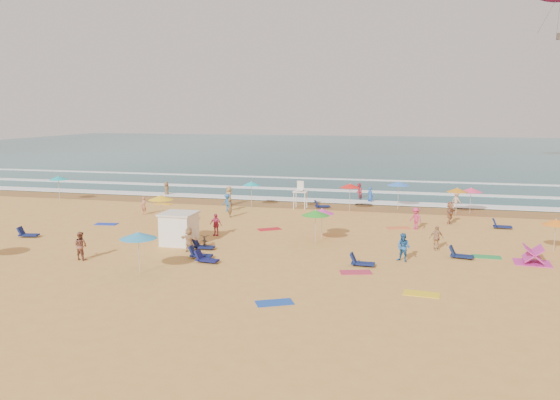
# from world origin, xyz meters

# --- Properties ---
(ground) EXTENTS (220.00, 220.00, 0.00)m
(ground) POSITION_xyz_m (0.00, 0.00, 0.00)
(ground) COLOR gold
(ground) RESTS_ON ground
(ocean) EXTENTS (220.00, 140.00, 0.18)m
(ocean) POSITION_xyz_m (0.00, 84.00, 0.00)
(ocean) COLOR #0C4756
(ocean) RESTS_ON ground
(wet_sand) EXTENTS (220.00, 220.00, 0.00)m
(wet_sand) POSITION_xyz_m (0.00, 12.50, 0.01)
(wet_sand) COLOR olive
(wet_sand) RESTS_ON ground
(surf_foam) EXTENTS (200.00, 18.70, 0.05)m
(surf_foam) POSITION_xyz_m (0.00, 21.32, 0.10)
(surf_foam) COLOR white
(surf_foam) RESTS_ON ground
(cabana) EXTENTS (2.00, 2.00, 2.00)m
(cabana) POSITION_xyz_m (-3.66, -4.18, 1.00)
(cabana) COLOR white
(cabana) RESTS_ON ground
(cabana_roof) EXTENTS (2.20, 2.20, 0.12)m
(cabana_roof) POSITION_xyz_m (-3.66, -4.18, 2.06)
(cabana_roof) COLOR silver
(cabana_roof) RESTS_ON cabana
(bicycle) EXTENTS (1.18, 1.76, 0.87)m
(bicycle) POSITION_xyz_m (-1.76, -4.48, 0.44)
(bicycle) COLOR black
(bicycle) RESTS_ON ground
(lifeguard_stand) EXTENTS (1.20, 1.20, 2.10)m
(lifeguard_stand) POSITION_xyz_m (1.42, 10.78, 1.05)
(lifeguard_stand) COLOR white
(lifeguard_stand) RESTS_ON ground
(beach_umbrellas) EXTENTS (59.80, 30.62, 0.77)m
(beach_umbrellas) POSITION_xyz_m (2.45, -0.02, 2.12)
(beach_umbrellas) COLOR yellow
(beach_umbrellas) RESTS_ON ground
(loungers) EXTENTS (33.81, 20.24, 0.34)m
(loungers) POSITION_xyz_m (3.31, -2.23, 0.17)
(loungers) COLOR #101A50
(loungers) RESTS_ON ground
(towels) EXTENTS (46.50, 24.82, 0.03)m
(towels) POSITION_xyz_m (-1.71, -3.78, 0.01)
(towels) COLOR #AD3615
(towels) RESTS_ON ground
(beachgoers) EXTENTS (40.12, 27.27, 2.05)m
(beachgoers) POSITION_xyz_m (1.92, 4.77, 0.77)
(beachgoers) COLOR #2360A5
(beachgoers) RESTS_ON ground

